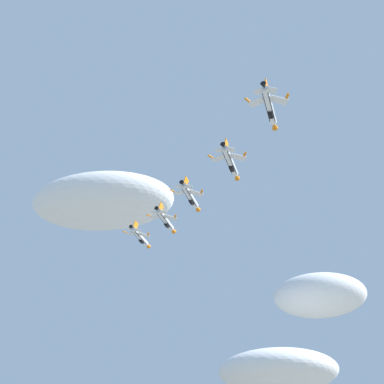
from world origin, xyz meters
The scene contains 8 objects.
cloud_near_formation centered at (17.04, 272.67, 62.04)m, with size 67.25×54.69×22.41m, color white.
cloud_high_distant centered at (-75.66, 209.76, 142.58)m, with size 81.72×42.71×29.47m, color white.
cloud_low_wispy centered at (54.32, 316.90, 122.06)m, with size 64.99×49.16×28.61m, color white.
fighter_jet_lead centered at (-35.11, 139.05, 79.50)m, with size 10.18×15.87×4.50m.
fighter_jet_left_wing centered at (-23.45, 124.24, 76.93)m, with size 10.26×15.87×4.38m.
fighter_jet_right_wing centered at (-13.87, 111.44, 77.07)m, with size 10.21×15.87×4.43m.
fighter_jet_left_outer centered at (-1.19, 96.02, 77.08)m, with size 10.34×15.87×4.39m.
fighter_jet_right_outer centered at (9.04, 79.07, 79.78)m, with size 10.33×15.87×4.38m.
Camera 1 is at (-0.32, -1.82, 1.78)m, focal length 42.86 mm.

